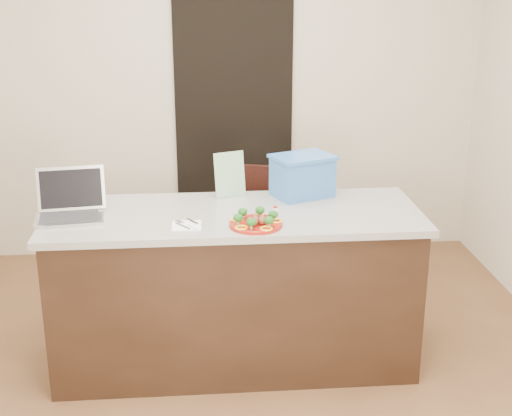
{
  "coord_description": "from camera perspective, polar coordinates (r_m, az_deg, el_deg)",
  "views": [
    {
      "loc": [
        -0.19,
        -3.44,
        2.2
      ],
      "look_at": [
        0.12,
        0.2,
        0.96
      ],
      "focal_mm": 50.0,
      "sensor_mm": 36.0,
      "label": 1
    }
  ],
  "objects": [
    {
      "name": "plate",
      "position": [
        3.7,
        -0.02,
        -1.29
      ],
      "size": [
        0.28,
        0.28,
        0.02
      ],
      "rotation": [
        0.0,
        0.0,
        -0.31
      ],
      "color": "maroon",
      "rests_on": "island"
    },
    {
      "name": "ground",
      "position": [
        4.09,
        -1.45,
        -13.8
      ],
      "size": [
        4.0,
        4.0,
        0.0
      ],
      "primitive_type": "plane",
      "color": "brown",
      "rests_on": "ground"
    },
    {
      "name": "leaflet",
      "position": [
        4.14,
        -2.12,
        2.69
      ],
      "size": [
        0.19,
        0.1,
        0.26
      ],
      "primitive_type": "cube",
      "rotation": [
        -0.14,
        0.0,
        0.35
      ],
      "color": "silver",
      "rests_on": "island"
    },
    {
      "name": "doorway",
      "position": [
        5.56,
        -1.76,
        6.32
      ],
      "size": [
        0.9,
        0.02,
        2.0
      ],
      "primitive_type": "cube",
      "color": "black",
      "rests_on": "ground"
    },
    {
      "name": "room_shell",
      "position": [
        3.49,
        -1.67,
        9.21
      ],
      "size": [
        4.0,
        4.0,
        4.0
      ],
      "color": "white",
      "rests_on": "ground"
    },
    {
      "name": "fork",
      "position": [
        3.72,
        -5.89,
        -1.28
      ],
      "size": [
        0.08,
        0.15,
        0.0
      ],
      "rotation": [
        0.0,
        0.0,
        0.64
      ],
      "color": "#BBBABF",
      "rests_on": "napkin"
    },
    {
      "name": "knife",
      "position": [
        3.7,
        -5.12,
        -1.38
      ],
      "size": [
        0.07,
        0.17,
        0.01
      ],
      "rotation": [
        0.0,
        0.0,
        0.59
      ],
      "color": "white",
      "rests_on": "napkin"
    },
    {
      "name": "napkin",
      "position": [
        3.72,
        -5.58,
        -1.41
      ],
      "size": [
        0.15,
        0.15,
        0.01
      ],
      "primitive_type": "cube",
      "rotation": [
        0.0,
        0.0,
        -0.02
      ],
      "color": "white",
      "rests_on": "island"
    },
    {
      "name": "island",
      "position": [
        4.08,
        -1.72,
        -6.43
      ],
      "size": [
        2.06,
        0.76,
        0.92
      ],
      "color": "black",
      "rests_on": "ground"
    },
    {
      "name": "broccoli",
      "position": [
        3.68,
        -0.02,
        -0.65
      ],
      "size": [
        0.24,
        0.23,
        0.04
      ],
      "color": "#124512",
      "rests_on": "plate"
    },
    {
      "name": "blue_box",
      "position": [
        4.16,
        3.73,
        2.61
      ],
      "size": [
        0.41,
        0.36,
        0.25
      ],
      "rotation": [
        0.0,
        0.0,
        0.39
      ],
      "color": "#3167B2",
      "rests_on": "island"
    },
    {
      "name": "yogurt_bottle",
      "position": [
        3.81,
        1.54,
        -0.41
      ],
      "size": [
        0.03,
        0.03,
        0.07
      ],
      "rotation": [
        0.0,
        0.0,
        0.3
      ],
      "color": "white",
      "rests_on": "island"
    },
    {
      "name": "laptop",
      "position": [
        3.96,
        -14.65,
        0.32
      ],
      "size": [
        0.39,
        0.33,
        0.25
      ],
      "rotation": [
        0.0,
        0.0,
        0.13
      ],
      "color": "#AAABAF",
      "rests_on": "island"
    },
    {
      "name": "meatballs",
      "position": [
        3.69,
        0.06,
        -0.92
      ],
      "size": [
        0.11,
        0.11,
        0.04
      ],
      "color": "brown",
      "rests_on": "plate"
    },
    {
      "name": "chair",
      "position": [
        4.86,
        -0.79,
        -1.35
      ],
      "size": [
        0.51,
        0.52,
        0.92
      ],
      "rotation": [
        0.0,
        0.0,
        -0.3
      ],
      "color": "black",
      "rests_on": "ground"
    },
    {
      "name": "pepper_rings",
      "position": [
        3.69,
        -0.02,
        -1.15
      ],
      "size": [
        0.27,
        0.27,
        0.01
      ],
      "color": "yellow",
      "rests_on": "plate"
    }
  ]
}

